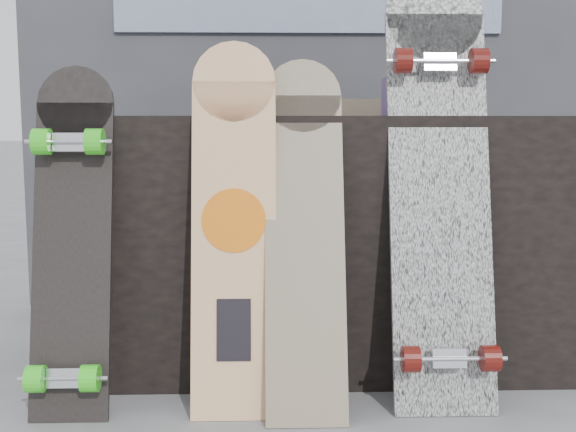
{
  "coord_description": "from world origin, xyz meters",
  "views": [
    {
      "loc": [
        -0.18,
        -1.81,
        0.78
      ],
      "look_at": [
        -0.12,
        0.2,
        0.52
      ],
      "focal_mm": 45.0,
      "sensor_mm": 36.0,
      "label": 1
    }
  ],
  "objects_px": {
    "skateboard_dark": "(71,235)",
    "longboard_geisha": "(234,215)",
    "vendor_table": "(322,241)",
    "longboard_celtic": "(305,223)",
    "longboard_cascadia": "(440,174)"
  },
  "relations": [
    {
      "from": "longboard_geisha",
      "to": "skateboard_dark",
      "type": "xyz_separation_m",
      "value": [
        -0.43,
        -0.02,
        -0.05
      ]
    },
    {
      "from": "longboard_celtic",
      "to": "skateboard_dark",
      "type": "distance_m",
      "value": 0.63
    },
    {
      "from": "longboard_geisha",
      "to": "longboard_cascadia",
      "type": "xyz_separation_m",
      "value": [
        0.57,
        0.04,
        0.11
      ]
    },
    {
      "from": "vendor_table",
      "to": "longboard_geisha",
      "type": "relative_size",
      "value": 1.59
    },
    {
      "from": "vendor_table",
      "to": "longboard_celtic",
      "type": "bearing_deg",
      "value": -101.47
    },
    {
      "from": "longboard_geisha",
      "to": "longboard_cascadia",
      "type": "distance_m",
      "value": 0.58
    },
    {
      "from": "longboard_geisha",
      "to": "longboard_cascadia",
      "type": "height_order",
      "value": "longboard_cascadia"
    },
    {
      "from": "skateboard_dark",
      "to": "longboard_geisha",
      "type": "bearing_deg",
      "value": 2.19
    },
    {
      "from": "longboard_cascadia",
      "to": "skateboard_dark",
      "type": "relative_size",
      "value": 1.31
    },
    {
      "from": "vendor_table",
      "to": "longboard_celtic",
      "type": "relative_size",
      "value": 1.66
    },
    {
      "from": "vendor_table",
      "to": "longboard_cascadia",
      "type": "height_order",
      "value": "longboard_cascadia"
    },
    {
      "from": "longboard_geisha",
      "to": "longboard_celtic",
      "type": "relative_size",
      "value": 1.05
    },
    {
      "from": "longboard_cascadia",
      "to": "skateboard_dark",
      "type": "height_order",
      "value": "longboard_cascadia"
    },
    {
      "from": "vendor_table",
      "to": "longboard_celtic",
      "type": "distance_m",
      "value": 0.4
    },
    {
      "from": "vendor_table",
      "to": "longboard_cascadia",
      "type": "distance_m",
      "value": 0.51
    }
  ]
}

